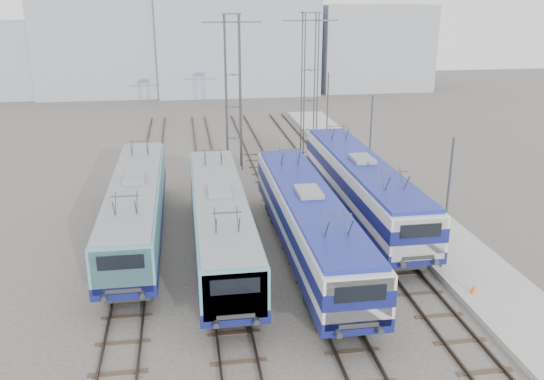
{
  "coord_description": "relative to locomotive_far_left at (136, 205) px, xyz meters",
  "views": [
    {
      "loc": [
        -3.85,
        -22.67,
        13.31
      ],
      "look_at": [
        0.74,
        7.0,
        3.12
      ],
      "focal_mm": 38.0,
      "sensor_mm": 36.0,
      "label": 1
    }
  ],
  "objects": [
    {
      "name": "building_east",
      "position": [
        30.75,
        53.77,
        3.79
      ],
      "size": [
        16.0,
        12.0,
        12.0
      ],
      "primitive_type": "cube",
      "color": "#9197A1",
      "rests_on": "ground"
    },
    {
      "name": "building_west",
      "position": [
        -7.25,
        53.77,
        4.79
      ],
      "size": [
        18.0,
        12.0,
        14.0
      ],
      "primitive_type": "cube",
      "color": "#9197A1",
      "rests_on": "ground"
    },
    {
      "name": "safety_cone",
      "position": [
        15.71,
        -9.01,
        -1.66
      ],
      "size": [
        0.33,
        0.33,
        0.49
      ],
      "primitive_type": "cone",
      "color": "orange",
      "rests_on": "platform"
    },
    {
      "name": "building_center",
      "position": [
        10.75,
        53.77,
        6.79
      ],
      "size": [
        22.0,
        14.0,
        18.0
      ],
      "primitive_type": "cube",
      "color": "#8E99AF",
      "rests_on": "ground"
    },
    {
      "name": "catenary_tower_east",
      "position": [
        13.25,
        15.77,
        4.44
      ],
      "size": [
        4.5,
        1.2,
        12.0
      ],
      "color": "#3F4247",
      "rests_on": "ground"
    },
    {
      "name": "locomotive_far_right",
      "position": [
        13.5,
        1.46,
        0.14
      ],
      "size": [
        2.92,
        18.44,
        3.47
      ],
      "color": "#111657",
      "rests_on": "ground"
    },
    {
      "name": "locomotive_far_left",
      "position": [
        0.0,
        0.0,
        0.0
      ],
      "size": [
        2.8,
        17.68,
        3.33
      ],
      "color": "#111657",
      "rests_on": "ground"
    },
    {
      "name": "mast_rear",
      "position": [
        15.35,
        17.77,
        1.29
      ],
      "size": [
        0.12,
        0.12,
        7.0
      ],
      "primitive_type": "cylinder",
      "color": "#3F4247",
      "rests_on": "ground"
    },
    {
      "name": "locomotive_center_right",
      "position": [
        9.0,
        -3.91,
        0.11
      ],
      "size": [
        2.87,
        18.12,
        3.41
      ],
      "color": "#111657",
      "rests_on": "ground"
    },
    {
      "name": "catenary_tower_west",
      "position": [
        6.75,
        13.77,
        4.44
      ],
      "size": [
        4.5,
        1.2,
        12.0
      ],
      "color": "#3F4247",
      "rests_on": "ground"
    },
    {
      "name": "platform",
      "position": [
        16.95,
        -0.23,
        -2.06
      ],
      "size": [
        4.0,
        70.0,
        0.3
      ],
      "primitive_type": "cube",
      "color": "#9E9E99",
      "rests_on": "ground"
    },
    {
      "name": "locomotive_center_left",
      "position": [
        4.5,
        -2.8,
        -0.01
      ],
      "size": [
        2.78,
        17.57,
        3.31
      ],
      "color": "#111657",
      "rests_on": "ground"
    },
    {
      "name": "mast_mid",
      "position": [
        15.35,
        5.77,
        1.29
      ],
      "size": [
        0.12,
        0.12,
        7.0
      ],
      "primitive_type": "cylinder",
      "color": "#3F4247",
      "rests_on": "ground"
    },
    {
      "name": "mast_front",
      "position": [
        15.35,
        -6.23,
        1.29
      ],
      "size": [
        0.12,
        0.12,
        7.0
      ],
      "primitive_type": "cylinder",
      "color": "#3F4247",
      "rests_on": "ground"
    },
    {
      "name": "ground",
      "position": [
        6.75,
        -8.23,
        -2.21
      ],
      "size": [
        160.0,
        160.0,
        0.0
      ],
      "primitive_type": "plane",
      "color": "#514C47"
    }
  ]
}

